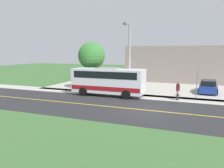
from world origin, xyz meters
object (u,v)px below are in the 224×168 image
at_px(shuttle_bus_front, 108,80).
at_px(parked_car_near, 208,87).
at_px(street_light_pole, 129,56).
at_px(commercial_building, 185,63).
at_px(pedestrian_with_bags, 178,90).
at_px(stop_sign, 197,79).
at_px(tree_curbside, 92,56).

xyz_separation_m(shuttle_bus_front, parked_car_near, (-5.64, 9.99, -0.94)).
bearing_deg(shuttle_bus_front, street_light_pole, 100.82).
bearing_deg(commercial_building, pedestrian_with_bags, 0.63).
relative_size(shuttle_bus_front, pedestrian_with_bags, 4.40).
height_order(pedestrian_with_bags, parked_car_near, pedestrian_with_bags).
bearing_deg(pedestrian_with_bags, commercial_building, -179.37).
xyz_separation_m(shuttle_bus_front, stop_sign, (-1.64, 8.76, 0.34)).
xyz_separation_m(pedestrian_with_bags, street_light_pole, (-0.04, -4.93, 3.18)).
distance_m(stop_sign, parked_car_near, 4.38).
relative_size(pedestrian_with_bags, street_light_pole, 0.24).
bearing_deg(parked_car_near, street_light_pole, -56.30).
xyz_separation_m(street_light_pole, tree_curbside, (-2.53, -5.52, -0.02)).
bearing_deg(shuttle_bus_front, pedestrian_with_bags, 92.96).
height_order(pedestrian_with_bags, street_light_pole, street_light_pole).
xyz_separation_m(street_light_pole, commercial_building, (-16.53, 4.75, -1.38)).
relative_size(stop_sign, tree_curbside, 0.50).
distance_m(tree_curbside, commercial_building, 17.42).
bearing_deg(parked_car_near, stop_sign, -17.15).
bearing_deg(stop_sign, tree_curbside, -96.12).
xyz_separation_m(stop_sign, tree_curbside, (-1.30, -12.13, 2.15)).
bearing_deg(tree_curbside, parked_car_near, 101.42).
relative_size(stop_sign, commercial_building, 0.16).
height_order(stop_sign, commercial_building, commercial_building).
bearing_deg(commercial_building, tree_curbside, -36.27).
height_order(street_light_pole, parked_car_near, street_light_pole).
xyz_separation_m(stop_sign, parked_car_near, (-4.00, 1.23, -1.28)).
relative_size(parked_car_near, tree_curbside, 0.78).
bearing_deg(parked_car_near, pedestrian_with_bags, -28.91).
xyz_separation_m(shuttle_bus_front, tree_curbside, (-2.94, -3.37, 2.49)).
bearing_deg(street_light_pole, pedestrian_with_bags, 89.48).
distance_m(shuttle_bus_front, stop_sign, 8.92).
xyz_separation_m(pedestrian_with_bags, commercial_building, (-16.58, -0.18, 1.80)).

